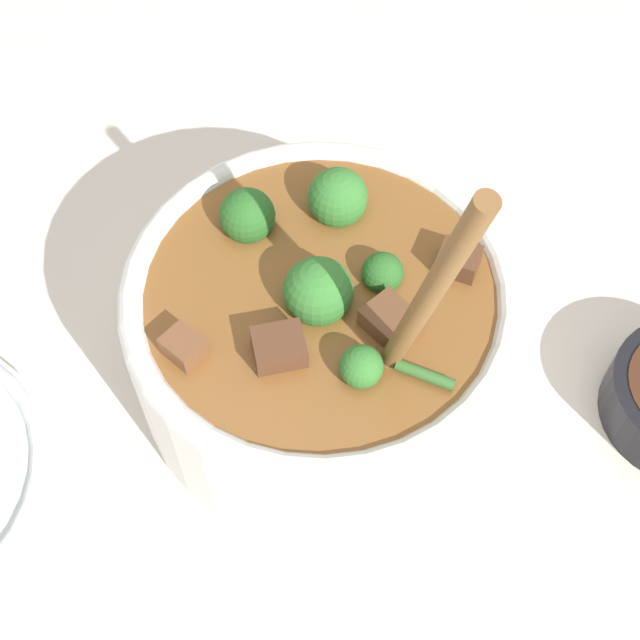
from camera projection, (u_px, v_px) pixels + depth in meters
name	position (u px, v px, depth m)	size (l,w,h in m)	color
ground_plane	(320.00, 374.00, 0.62)	(4.00, 4.00, 0.00)	silver
stew_bowl	(320.00, 326.00, 0.57)	(0.24, 0.24, 0.28)	white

